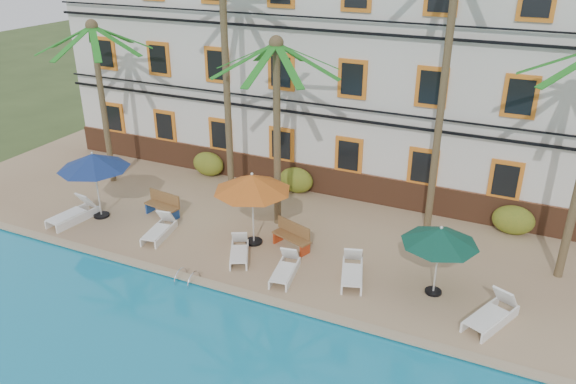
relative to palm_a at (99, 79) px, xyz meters
The scene contains 23 objects.
ground 10.73m from the palm_a, 26.59° to the right, with size 100.00×100.00×0.00m, color #384C23.
pool_deck 9.80m from the palm_a, ahead, with size 30.00×12.00×0.25m, color tan.
pool_coping 11.01m from the palm_a, 31.19° to the right, with size 30.00×0.35×0.06m, color tan.
hotel_building 10.31m from the palm_a, 33.53° to the left, with size 25.40×6.44×10.22m.
palm_a is the anchor object (origin of this frame).
palm_b 6.05m from the palm_a, ahead, with size 4.57×4.57×9.46m.
palm_c 8.44m from the palm_a, ahead, with size 4.57×4.57×6.99m.
palm_d 13.93m from the palm_a, ahead, with size 4.57×4.57×10.56m.
shrub_left 5.84m from the palm_a, 32.90° to the left, with size 1.50×0.90×1.10m, color #1C5618.
shrub_mid 9.18m from the palm_a, 16.21° to the left, with size 1.50×0.90×1.10m, color #1C5618.
shrub_right 17.22m from the palm_a, ahead, with size 1.50×0.90×1.10m, color #1C5618.
umbrella_blue 4.21m from the palm_a, 56.54° to the right, with size 2.69×2.69×2.68m.
umbrella_red 8.92m from the palm_a, 15.34° to the right, with size 2.71×2.71×2.71m.
umbrella_green 15.23m from the palm_a, 10.28° to the right, with size 2.31×2.31×2.32m.
lounger_a 5.77m from the palm_a, 71.06° to the right, with size 0.97×2.06×0.94m.
lounger_b 7.36m from the palm_a, 33.41° to the right, with size 0.90×1.83×0.83m.
lounger_c 9.99m from the palm_a, 22.04° to the right, with size 1.27×1.73×0.78m.
lounger_d 11.73m from the palm_a, 20.09° to the right, with size 0.87×1.78×0.80m.
lounger_e 13.31m from the palm_a, 13.71° to the right, with size 1.17×1.93×0.86m.
lounger_f 17.44m from the palm_a, 11.87° to the right, with size 1.42×2.06×0.92m.
bench_left 6.08m from the palm_a, 24.14° to the right, with size 1.55×0.67×0.93m.
bench_right 10.73m from the palm_a, 11.58° to the right, with size 1.57×0.95×0.93m.
pool_ladder 10.28m from the palm_a, 35.11° to the right, with size 0.54×0.74×0.74m.
Camera 1 is at (8.17, -13.29, 10.28)m, focal length 35.00 mm.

